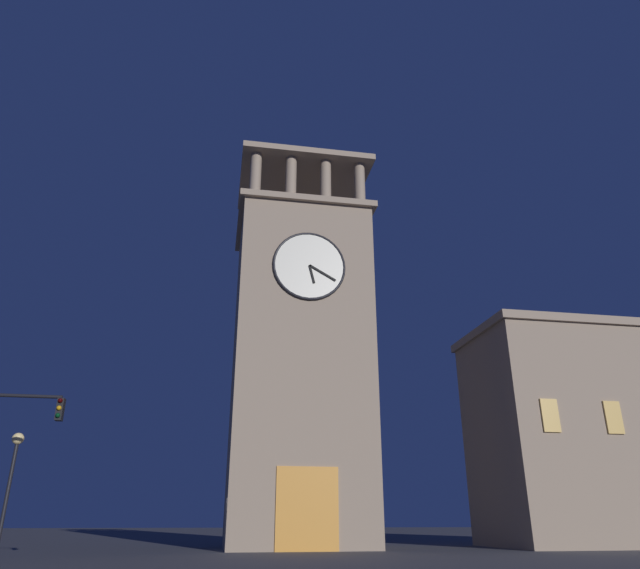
{
  "coord_description": "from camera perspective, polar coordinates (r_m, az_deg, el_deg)",
  "views": [
    {
      "loc": [
        1.43,
        32.01,
        1.43
      ],
      "look_at": [
        -4.61,
        -2.37,
        15.76
      ],
      "focal_mm": 32.32,
      "sensor_mm": 36.0,
      "label": 1
    }
  ],
  "objects": [
    {
      "name": "ground_plane",
      "position": [
        32.08,
        -8.15,
        -24.67
      ],
      "size": [
        200.0,
        200.0,
        0.0
      ],
      "primitive_type": "plane",
      "color": "#424247"
    },
    {
      "name": "clocktower",
      "position": [
        35.84,
        -2.08,
        -7.7
      ],
      "size": [
        8.56,
        8.1,
        26.3
      ],
      "color": "gray",
      "rests_on": "ground_plane"
    },
    {
      "name": "adjacent_wing_building",
      "position": [
        40.84,
        26.28,
        -13.11
      ],
      "size": [
        15.74,
        7.82,
        12.76
      ],
      "color": "gray",
      "rests_on": "ground_plane"
    },
    {
      "name": "street_lamp",
      "position": [
        25.65,
        -28.18,
        -15.79
      ],
      "size": [
        0.44,
        0.44,
        4.57
      ],
      "color": "black",
      "rests_on": "ground_plane"
    }
  ]
}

